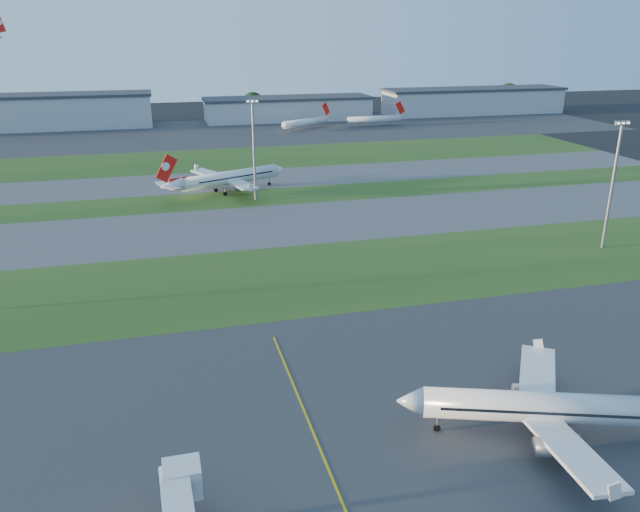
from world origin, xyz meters
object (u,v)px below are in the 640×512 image
object	(u,v)px
airliner_parked	(549,408)
light_mast_centre	(254,144)
light_mast_east	(614,177)
airliner_taxiing	(229,178)
mini_jet_far	(375,119)
mini_jet_near	(306,122)

from	to	relation	value
airliner_parked	light_mast_centre	bearing A→B (deg)	117.00
airliner_parked	light_mast_east	world-z (taller)	light_mast_east
airliner_taxiing	light_mast_centre	bearing A→B (deg)	95.92
airliner_parked	light_mast_centre	xyz separation A→B (m)	(-14.65, 108.76, 11.20)
airliner_taxiing	mini_jet_far	xyz separation A→B (m)	(79.61, 106.32, -0.68)
mini_jet_near	light_mast_east	world-z (taller)	light_mast_east
mini_jet_near	mini_jet_far	size ratio (longest dim) A/B	0.89
mini_jet_near	mini_jet_far	world-z (taller)	same
airliner_taxiing	light_mast_centre	distance (m)	15.67
light_mast_centre	light_mast_east	xyz separation A→B (m)	(63.00, -56.00, 0.00)
airliner_taxiing	mini_jet_near	size ratio (longest dim) A/B	1.33
airliner_parked	airliner_taxiing	size ratio (longest dim) A/B	0.93
light_mast_east	airliner_taxiing	bearing A→B (deg)	136.14
mini_jet_near	light_mast_centre	distance (m)	122.67
light_mast_centre	light_mast_east	size ratio (longest dim) A/B	1.00
airliner_taxiing	light_mast_centre	xyz separation A→B (m)	(5.54, -9.86, 10.85)
airliner_parked	mini_jet_far	world-z (taller)	airliner_parked
airliner_parked	mini_jet_near	world-z (taller)	airliner_parked
mini_jet_far	light_mast_east	world-z (taller)	light_mast_east
mini_jet_far	light_mast_east	distance (m)	172.93
light_mast_centre	airliner_parked	bearing A→B (deg)	-82.33
airliner_parked	light_mast_east	size ratio (longest dim) A/B	1.23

